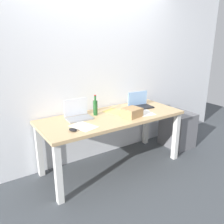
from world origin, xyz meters
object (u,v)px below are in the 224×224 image
(laptop_right, at_px, (140,104))
(computer_mouse, at_px, (73,130))
(filing_cabinet, at_px, (177,129))
(laptop_left, at_px, (78,114))
(desk, at_px, (112,122))
(cardboard_box, at_px, (132,112))
(beer_bottle, at_px, (95,107))

(laptop_right, xyz_separation_m, computer_mouse, (-1.20, -0.30, -0.03))
(filing_cabinet, bearing_deg, laptop_left, 173.89)
(desk, distance_m, computer_mouse, 0.69)
(computer_mouse, distance_m, cardboard_box, 0.85)
(laptop_left, bearing_deg, laptop_right, -3.23)
(computer_mouse, bearing_deg, laptop_left, 30.76)
(computer_mouse, bearing_deg, cardboard_box, -23.19)
(computer_mouse, relative_size, filing_cabinet, 0.18)
(laptop_right, height_order, filing_cabinet, laptop_right)
(laptop_left, relative_size, filing_cabinet, 0.58)
(computer_mouse, bearing_deg, desk, -8.23)
(laptop_right, height_order, cardboard_box, laptop_right)
(desk, bearing_deg, beer_bottle, 139.23)
(desk, height_order, laptop_left, laptop_left)
(desk, bearing_deg, laptop_left, 160.04)
(laptop_right, xyz_separation_m, beer_bottle, (-0.72, 0.05, 0.06))
(desk, distance_m, filing_cabinet, 1.32)
(beer_bottle, bearing_deg, filing_cabinet, -6.89)
(desk, xyz_separation_m, laptop_right, (0.55, 0.10, 0.14))
(beer_bottle, xyz_separation_m, filing_cabinet, (1.43, -0.17, -0.57))
(beer_bottle, bearing_deg, cardboard_box, -40.38)
(computer_mouse, xyz_separation_m, cardboard_box, (0.85, 0.04, 0.04))
(laptop_left, height_order, beer_bottle, beer_bottle)
(desk, distance_m, laptop_left, 0.46)
(laptop_right, relative_size, beer_bottle, 1.26)
(desk, xyz_separation_m, computer_mouse, (-0.65, -0.21, 0.11))
(filing_cabinet, bearing_deg, beer_bottle, 173.11)
(filing_cabinet, bearing_deg, cardboard_box, -172.68)
(computer_mouse, relative_size, cardboard_box, 0.45)
(beer_bottle, height_order, filing_cabinet, beer_bottle)
(desk, relative_size, computer_mouse, 19.04)
(beer_bottle, relative_size, filing_cabinet, 0.48)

